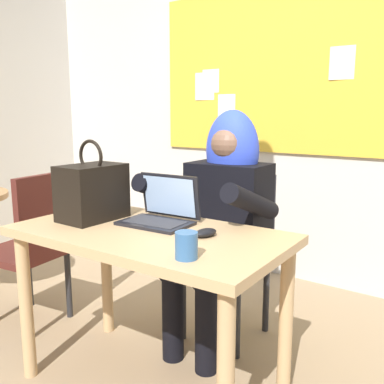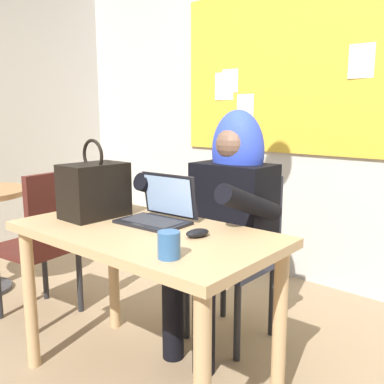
{
  "view_description": "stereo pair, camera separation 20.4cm",
  "coord_description": "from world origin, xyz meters",
  "px_view_note": "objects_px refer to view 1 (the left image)",
  "views": [
    {
      "loc": [
        1.18,
        -1.22,
        1.24
      ],
      "look_at": [
        -0.0,
        0.4,
        0.87
      ],
      "focal_mm": 39.85,
      "sensor_mm": 36.0,
      "label": 1
    },
    {
      "loc": [
        1.34,
        -1.09,
        1.24
      ],
      "look_at": [
        -0.0,
        0.4,
        0.87
      ],
      "focal_mm": 39.85,
      "sensor_mm": 36.0,
      "label": 2
    }
  ],
  "objects_px": {
    "person_costumed": "(222,208)",
    "computer_mouse": "(206,233)",
    "desk_main": "(149,255)",
    "handbag": "(92,191)",
    "chair_spare_by_window": "(33,242)",
    "chair_at_desk": "(233,244)",
    "coffee_mug": "(186,245)",
    "laptop": "(161,212)"
  },
  "relations": [
    {
      "from": "person_costumed",
      "to": "computer_mouse",
      "type": "xyz_separation_m",
      "value": [
        0.23,
        -0.48,
        0.02
      ]
    },
    {
      "from": "desk_main",
      "to": "person_costumed",
      "type": "bearing_deg",
      "value": 87.27
    },
    {
      "from": "handbag",
      "to": "chair_spare_by_window",
      "type": "bearing_deg",
      "value": 176.09
    },
    {
      "from": "chair_at_desk",
      "to": "handbag",
      "type": "relative_size",
      "value": 2.4
    },
    {
      "from": "person_costumed",
      "to": "handbag",
      "type": "xyz_separation_m",
      "value": [
        -0.37,
        -0.56,
        0.13
      ]
    },
    {
      "from": "chair_at_desk",
      "to": "handbag",
      "type": "height_order",
      "value": "handbag"
    },
    {
      "from": "desk_main",
      "to": "person_costumed",
      "type": "xyz_separation_m",
      "value": [
        0.03,
        0.55,
        0.11
      ]
    },
    {
      "from": "computer_mouse",
      "to": "coffee_mug",
      "type": "distance_m",
      "value": 0.28
    },
    {
      "from": "laptop",
      "to": "coffee_mug",
      "type": "relative_size",
      "value": 3.5
    },
    {
      "from": "person_costumed",
      "to": "coffee_mug",
      "type": "bearing_deg",
      "value": 21.41
    },
    {
      "from": "chair_at_desk",
      "to": "person_costumed",
      "type": "distance_m",
      "value": 0.27
    },
    {
      "from": "computer_mouse",
      "to": "handbag",
      "type": "relative_size",
      "value": 0.28
    },
    {
      "from": "chair_spare_by_window",
      "to": "computer_mouse",
      "type": "bearing_deg",
      "value": 173.19
    },
    {
      "from": "chair_at_desk",
      "to": "laptop",
      "type": "distance_m",
      "value": 0.62
    },
    {
      "from": "person_costumed",
      "to": "chair_at_desk",
      "type": "bearing_deg",
      "value": 179.81
    },
    {
      "from": "handbag",
      "to": "desk_main",
      "type": "bearing_deg",
      "value": 0.95
    },
    {
      "from": "chair_at_desk",
      "to": "coffee_mug",
      "type": "distance_m",
      "value": 0.97
    },
    {
      "from": "chair_at_desk",
      "to": "laptop",
      "type": "xyz_separation_m",
      "value": [
        -0.06,
        -0.55,
        0.28
      ]
    },
    {
      "from": "person_costumed",
      "to": "handbag",
      "type": "height_order",
      "value": "person_costumed"
    },
    {
      "from": "coffee_mug",
      "to": "chair_spare_by_window",
      "type": "distance_m",
      "value": 1.32
    },
    {
      "from": "laptop",
      "to": "chair_spare_by_window",
      "type": "distance_m",
      "value": 0.93
    },
    {
      "from": "coffee_mug",
      "to": "computer_mouse",
      "type": "bearing_deg",
      "value": 110.42
    },
    {
      "from": "computer_mouse",
      "to": "desk_main",
      "type": "bearing_deg",
      "value": -149.84
    },
    {
      "from": "computer_mouse",
      "to": "laptop",
      "type": "bearing_deg",
      "value": -177.36
    },
    {
      "from": "computer_mouse",
      "to": "coffee_mug",
      "type": "height_order",
      "value": "coffee_mug"
    },
    {
      "from": "computer_mouse",
      "to": "chair_spare_by_window",
      "type": "relative_size",
      "value": 0.11
    },
    {
      "from": "desk_main",
      "to": "handbag",
      "type": "xyz_separation_m",
      "value": [
        -0.35,
        -0.01,
        0.25
      ]
    },
    {
      "from": "handbag",
      "to": "laptop",
      "type": "bearing_deg",
      "value": 24.4
    },
    {
      "from": "handbag",
      "to": "chair_spare_by_window",
      "type": "relative_size",
      "value": 0.42
    },
    {
      "from": "person_costumed",
      "to": "handbag",
      "type": "distance_m",
      "value": 0.68
    },
    {
      "from": "person_costumed",
      "to": "chair_spare_by_window",
      "type": "relative_size",
      "value": 1.38
    },
    {
      "from": "handbag",
      "to": "coffee_mug",
      "type": "distance_m",
      "value": 0.72
    },
    {
      "from": "handbag",
      "to": "computer_mouse",
      "type": "bearing_deg",
      "value": 6.89
    },
    {
      "from": "coffee_mug",
      "to": "desk_main",
      "type": "bearing_deg",
      "value": 151.15
    },
    {
      "from": "person_costumed",
      "to": "computer_mouse",
      "type": "bearing_deg",
      "value": 22.96
    },
    {
      "from": "chair_at_desk",
      "to": "coffee_mug",
      "type": "height_order",
      "value": "chair_at_desk"
    },
    {
      "from": "handbag",
      "to": "chair_spare_by_window",
      "type": "height_order",
      "value": "handbag"
    },
    {
      "from": "laptop",
      "to": "coffee_mug",
      "type": "height_order",
      "value": "laptop"
    },
    {
      "from": "desk_main",
      "to": "laptop",
      "type": "height_order",
      "value": "laptop"
    },
    {
      "from": "computer_mouse",
      "to": "handbag",
      "type": "xyz_separation_m",
      "value": [
        -0.6,
        -0.07,
        0.12
      ]
    },
    {
      "from": "laptop",
      "to": "computer_mouse",
      "type": "distance_m",
      "value": 0.3
    },
    {
      "from": "chair_spare_by_window",
      "to": "person_costumed",
      "type": "bearing_deg",
      "value": -159.9
    }
  ]
}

